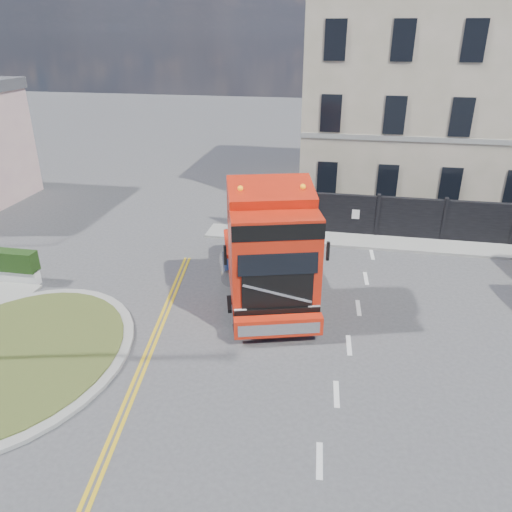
# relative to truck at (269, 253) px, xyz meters

# --- Properties ---
(ground) EXTENTS (120.00, 120.00, 0.00)m
(ground) POSITION_rel_truck_xyz_m (-0.03, -1.73, -2.00)
(ground) COLOR #424244
(ground) RESTS_ON ground
(traffic_island) EXTENTS (6.80, 6.80, 0.17)m
(traffic_island) POSITION_rel_truck_xyz_m (-7.03, -4.73, -1.92)
(traffic_island) COLOR gray
(traffic_island) RESTS_ON ground
(hoarding_fence) EXTENTS (18.80, 0.25, 2.00)m
(hoarding_fence) POSITION_rel_truck_xyz_m (6.52, 7.27, -1.00)
(hoarding_fence) COLOR black
(hoarding_fence) RESTS_ON ground
(georgian_building) EXTENTS (12.30, 10.30, 12.80)m
(georgian_building) POSITION_rel_truck_xyz_m (5.97, 14.77, 3.77)
(georgian_building) COLOR beige
(georgian_building) RESTS_ON ground
(pavement_far) EXTENTS (20.00, 1.60, 0.12)m
(pavement_far) POSITION_rel_truck_xyz_m (5.97, 6.37, -1.94)
(pavement_far) COLOR gray
(pavement_far) RESTS_ON ground
(truck) EXTENTS (4.74, 7.93, 4.47)m
(truck) POSITION_rel_truck_xyz_m (0.00, 0.00, 0.00)
(truck) COLOR black
(truck) RESTS_ON ground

